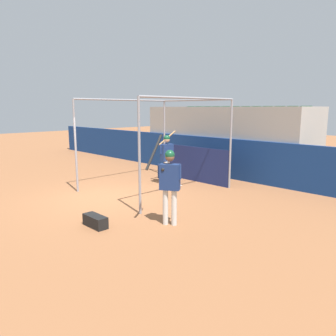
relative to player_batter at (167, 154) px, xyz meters
name	(u,v)px	position (x,y,z in m)	size (l,w,h in m)	color
ground_plane	(108,197)	(-0.01, -2.63, -1.12)	(60.00, 60.00, 0.00)	#935B38
outfield_wall	(209,156)	(-0.01, 2.49, -0.32)	(24.00, 0.12, 1.60)	navy
bleacher_section	(227,139)	(-0.01, 3.75, 0.32)	(7.60, 2.40, 2.88)	#9E9E99
batting_cage	(180,148)	(0.35, 0.31, 0.24)	(3.38, 4.16, 3.12)	gray
home_plate	(174,185)	(0.36, -0.01, -1.11)	(0.44, 0.44, 0.02)	white
player_batter	(167,154)	(0.00, 0.00, 0.00)	(0.51, 0.94, 1.95)	silver
player_waiting	(169,180)	(3.14, -2.99, 0.01)	(0.69, 0.71, 2.17)	silver
equipment_bag	(95,221)	(2.01, -4.35, -0.98)	(0.70, 0.28, 0.28)	black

